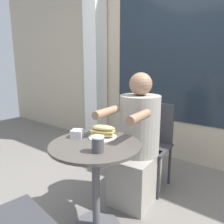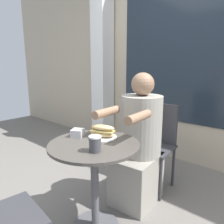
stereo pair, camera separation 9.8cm
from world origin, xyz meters
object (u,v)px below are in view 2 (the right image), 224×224
(seated_diner, at_px, (139,148))
(drink_cup, at_px, (95,144))
(sandwich_on_plate, at_px, (103,132))
(diner_chair, at_px, (157,138))
(cafe_table, at_px, (94,167))

(seated_diner, bearing_deg, drink_cup, 91.77)
(seated_diner, distance_m, sandwich_on_plate, 0.47)
(diner_chair, bearing_deg, cafe_table, 82.93)
(sandwich_on_plate, bearing_deg, drink_cup, -56.44)
(diner_chair, xyz_separation_m, sandwich_on_plate, (-0.06, -0.75, 0.23))
(diner_chair, height_order, sandwich_on_plate, diner_chair)
(diner_chair, height_order, seated_diner, seated_diner)
(cafe_table, xyz_separation_m, diner_chair, (0.02, 0.88, 0.01))
(sandwich_on_plate, bearing_deg, seated_diner, 79.32)
(drink_cup, bearing_deg, cafe_table, 138.56)
(seated_diner, distance_m, drink_cup, 0.68)
(diner_chair, bearing_deg, seated_diner, 86.54)
(cafe_table, relative_size, sandwich_on_plate, 3.16)
(cafe_table, bearing_deg, seated_diner, 86.06)
(seated_diner, xyz_separation_m, drink_cup, (0.08, -0.64, 0.24))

